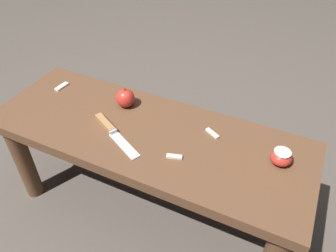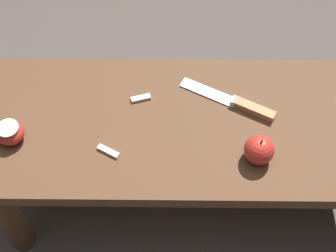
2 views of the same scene
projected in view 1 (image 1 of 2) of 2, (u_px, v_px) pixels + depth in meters
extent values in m
plane|color=#4C443D|center=(151.00, 207.00, 1.42)|extent=(8.00, 8.00, 0.00)
cube|color=brown|center=(147.00, 136.00, 1.14)|extent=(1.14, 0.41, 0.04)
cylinder|color=brown|center=(24.00, 161.00, 1.35)|extent=(0.07, 0.07, 0.40)
cylinder|color=brown|center=(69.00, 120.00, 1.56)|extent=(0.07, 0.07, 0.40)
cylinder|color=brown|center=(288.00, 195.00, 1.22)|extent=(0.07, 0.07, 0.40)
cube|color=silver|center=(124.00, 145.00, 1.08)|extent=(0.14, 0.10, 0.00)
cube|color=silver|center=(113.00, 132.00, 1.12)|extent=(0.02, 0.03, 0.02)
cube|color=#9E7042|center=(105.00, 123.00, 1.15)|extent=(0.11, 0.07, 0.02)
sphere|color=red|center=(125.00, 98.00, 1.22)|extent=(0.07, 0.07, 0.07)
cylinder|color=#4C3319|center=(124.00, 90.00, 1.20)|extent=(0.00, 0.00, 0.01)
ellipsoid|color=red|center=(281.00, 157.00, 1.00)|extent=(0.07, 0.07, 0.05)
cylinder|color=silver|center=(283.00, 152.00, 0.99)|extent=(0.05, 0.05, 0.00)
cube|color=silver|center=(212.00, 133.00, 1.12)|extent=(0.06, 0.04, 0.01)
cube|color=silver|center=(62.00, 86.00, 1.34)|extent=(0.03, 0.06, 0.01)
cube|color=silver|center=(174.00, 157.00, 1.03)|extent=(0.05, 0.03, 0.01)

